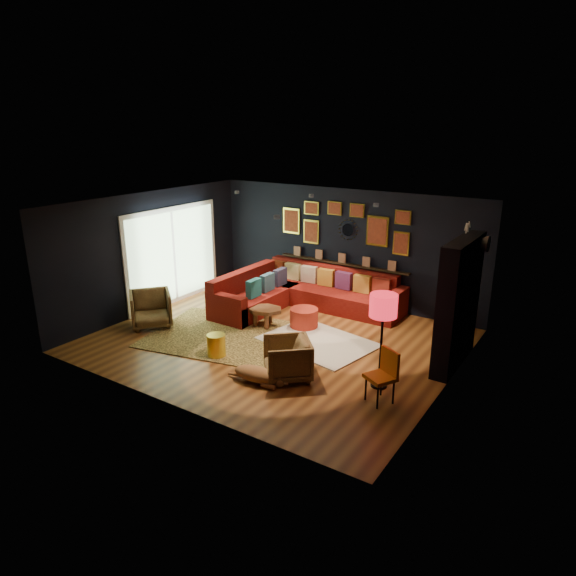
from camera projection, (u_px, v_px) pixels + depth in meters
The scene contains 20 objects.
floor at pixel (276, 341), 9.80m from camera, with size 6.50×6.50×0.00m, color #985B27.
room_walls at pixel (275, 260), 9.30m from camera, with size 6.50×6.50×6.50m.
sectional at pixel (299, 294), 11.46m from camera, with size 3.41×2.69×0.86m.
ledge at pixel (342, 263), 11.64m from camera, with size 3.20×0.12×0.04m, color black.
gallery_wall at pixel (344, 225), 11.41m from camera, with size 3.15×0.04×1.02m.
sunburst_mirror at pixel (348, 230), 11.38m from camera, with size 0.47×0.16×0.47m.
fireplace at pixel (457, 308), 8.58m from camera, with size 0.31×1.60×2.20m.
deer_head at pixel (475, 242), 8.64m from camera, with size 0.50×0.28×0.45m.
sliding_door at pixel (173, 256), 11.61m from camera, with size 0.06×2.80×2.20m.
ceiling_spots at pixel (299, 201), 9.64m from camera, with size 3.30×2.50×0.06m.
shag_rug at pixel (318, 342), 9.72m from camera, with size 2.01×1.46×0.03m, color silver.
leopard_rug at pixel (233, 336), 9.97m from camera, with size 3.18×2.27×0.02m, color tan.
coffee_table at pixel (265, 311), 10.39m from camera, with size 0.88×0.76×0.37m.
pouf at pixel (304, 317), 10.37m from camera, with size 0.57×0.57×0.37m, color #A1281A.
armchair_left at pixel (151, 307), 10.40m from camera, with size 0.78×0.73×0.80m, color #A1763E.
armchair_right at pixel (287, 357), 8.28m from camera, with size 0.72×0.67×0.74m, color #A1763E.
gold_stool at pixel (216, 345), 9.10m from camera, with size 0.33×0.33×0.41m, color gold.
orange_chair at pixel (384, 372), 7.55m from camera, with size 0.52×0.52×0.82m.
floor_lamp at pixel (383, 310), 7.72m from camera, with size 0.42×0.42×1.53m.
dog at pixel (256, 371), 8.19m from camera, with size 1.07×0.53×0.34m, color #A3663C, non-canonical shape.
Camera 1 is at (5.14, -7.40, 3.99)m, focal length 32.00 mm.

